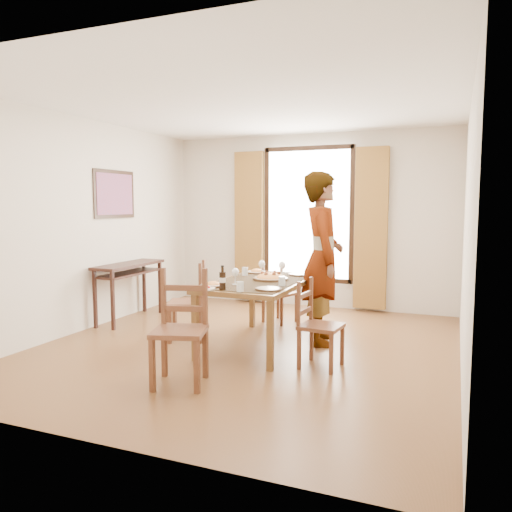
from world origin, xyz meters
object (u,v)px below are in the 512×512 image
at_px(console_table, 129,272).
at_px(dining_table, 260,286).
at_px(pasta_platter, 270,275).
at_px(man, 322,258).

xyz_separation_m(console_table, dining_table, (2.14, -0.50, 0.00)).
height_order(console_table, dining_table, console_table).
xyz_separation_m(dining_table, pasta_platter, (0.10, 0.08, 0.12)).
bearing_deg(console_table, man, -2.20).
distance_m(console_table, man, 2.78).
relative_size(dining_table, pasta_platter, 4.15).
bearing_deg(console_table, dining_table, -13.02).
xyz_separation_m(console_table, man, (2.76, -0.11, 0.31)).
height_order(console_table, man, man).
bearing_deg(dining_table, man, 32.08).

